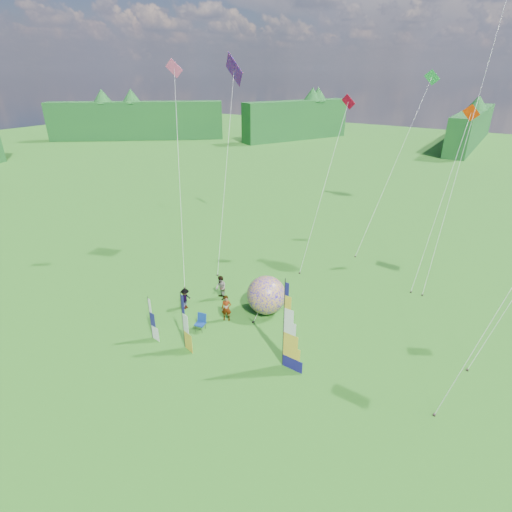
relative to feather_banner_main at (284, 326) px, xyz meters
The scene contains 17 objects.
ground 4.06m from the feather_banner_main, 125.85° to the right, with size 220.00×220.00×0.00m, color #2B7C15.
treeline_ring 3.32m from the feather_banner_main, 125.85° to the right, with size 210.00×210.00×8.00m, color #19521B, non-canonical shape.
feather_banner_main is the anchor object (origin of this frame).
side_banner_left 6.02m from the feather_banner_main, 162.14° to the right, with size 1.03×0.10×3.70m, color gold, non-canonical shape.
side_banner_far 8.42m from the feather_banner_main, 164.42° to the right, with size 0.86×0.10×2.86m, color white, non-canonical shape.
bol_inflatable 5.68m from the feather_banner_main, 131.58° to the left, with size 2.65×2.65×2.65m, color #0D009D.
spectator_a 5.92m from the feather_banner_main, 160.81° to the left, with size 0.66×0.44×1.82m, color #66594C.
spectator_b 8.40m from the feather_banner_main, 152.61° to the left, with size 0.89×0.44×1.83m, color #66594C.
spectator_c 8.91m from the feather_banner_main, behind, with size 0.99×0.37×1.54m, color #66594C.
spectator_d 6.28m from the feather_banner_main, 138.72° to the left, with size 0.91×0.37×1.55m, color #66594C.
camp_chair 6.39m from the feather_banner_main, behind, with size 0.65×0.65×1.13m, color navy, non-canonical shape.
kite_whale 20.37m from the feather_banner_main, 74.59° to the left, with size 3.48×14.48×22.26m, color black, non-canonical shape.
kite_rainbow_delta 16.31m from the feather_banner_main, 138.38° to the left, with size 7.69×11.74×17.35m, color red, non-canonical shape.
small_kite_red 14.82m from the feather_banner_main, 107.02° to the left, with size 2.41×8.37×13.81m, color red, non-canonical shape.
small_kite_orange 17.39m from the feather_banner_main, 75.29° to the left, with size 2.73×10.40×13.20m, color red, non-canonical shape.
small_kite_pink 15.37m from the feather_banner_main, 154.09° to the left, with size 7.12×8.06×16.39m, color #E4467D, non-canonical shape.
small_kite_green 21.44m from the feather_banner_main, 91.98° to the left, with size 4.20×11.95×15.60m, color green, non-canonical shape.
Camera 1 is at (10.30, -13.22, 15.21)m, focal length 28.00 mm.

